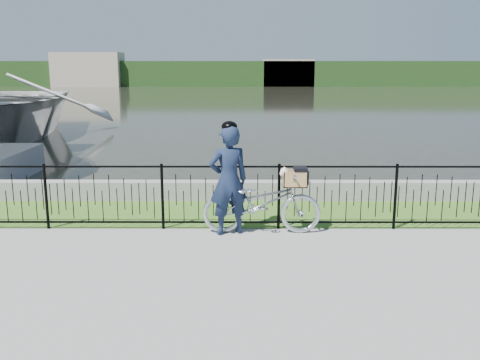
{
  "coord_description": "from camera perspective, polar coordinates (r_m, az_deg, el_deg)",
  "views": [
    {
      "loc": [
        0.36,
        -7.29,
        2.83
      ],
      "look_at": [
        0.33,
        1.0,
        1.0
      ],
      "focal_mm": 40.0,
      "sensor_mm": 36.0,
      "label": 1
    }
  ],
  "objects": [
    {
      "name": "fence",
      "position": [
        9.17,
        -2.08,
        -1.78
      ],
      "size": [
        14.0,
        0.06,
        1.15
      ],
      "primitive_type": null,
      "color": "black",
      "rests_on": "ground"
    },
    {
      "name": "bicycle_rig",
      "position": [
        8.99,
        2.39,
        -2.37
      ],
      "size": [
        1.99,
        0.69,
        1.15
      ],
      "color": "silver",
      "rests_on": "ground"
    },
    {
      "name": "grass_strip",
      "position": [
        10.29,
        -1.84,
        -3.5
      ],
      "size": [
        60.0,
        2.0,
        0.01
      ],
      "primitive_type": "cube",
      "color": "#3E6720",
      "rests_on": "ground"
    },
    {
      "name": "ground",
      "position": [
        7.82,
        -2.5,
        -8.76
      ],
      "size": [
        120.0,
        120.0,
        0.0
      ],
      "primitive_type": "plane",
      "color": "gray",
      "rests_on": "ground"
    },
    {
      "name": "cyclist",
      "position": [
        8.84,
        -1.23,
        0.08
      ],
      "size": [
        0.77,
        0.62,
        1.9
      ],
      "color": "#141F39",
      "rests_on": "ground"
    },
    {
      "name": "far_building_right",
      "position": [
        66.04,
        5.16,
        11.32
      ],
      "size": [
        6.0,
        3.0,
        3.2
      ],
      "primitive_type": "cube",
      "color": "#A39783",
      "rests_on": "ground"
    },
    {
      "name": "far_building_left",
      "position": [
        67.82,
        -15.86,
        11.27
      ],
      "size": [
        8.0,
        4.0,
        4.0
      ],
      "primitive_type": "cube",
      "color": "#A39783",
      "rests_on": "ground"
    },
    {
      "name": "far_treeline",
      "position": [
        67.3,
        -0.15,
        11.3
      ],
      "size": [
        120.0,
        6.0,
        3.0
      ],
      "primitive_type": "cube",
      "color": "#203F18",
      "rests_on": "ground"
    },
    {
      "name": "water",
      "position": [
        40.39,
        -0.36,
        8.42
      ],
      "size": [
        120.0,
        120.0,
        0.0
      ],
      "primitive_type": "plane",
      "color": "#27271D",
      "rests_on": "ground"
    },
    {
      "name": "quay_wall",
      "position": [
        11.2,
        -1.68,
        -1.13
      ],
      "size": [
        60.0,
        0.3,
        0.4
      ],
      "primitive_type": "cube",
      "color": "gray",
      "rests_on": "ground"
    }
  ]
}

